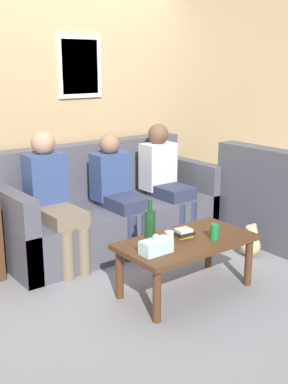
{
  "coord_description": "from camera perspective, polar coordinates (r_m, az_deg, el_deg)",
  "views": [
    {
      "loc": [
        -2.49,
        -3.26,
        1.75
      ],
      "look_at": [
        -0.06,
        -0.11,
        0.67
      ],
      "focal_mm": 45.0,
      "sensor_mm": 36.0,
      "label": 1
    }
  ],
  "objects": [
    {
      "name": "teddy_bear",
      "position": [
        4.59,
        12.47,
        -5.82
      ],
      "size": [
        0.2,
        0.2,
        0.31
      ],
      "color": "tan",
      "rests_on": "ground_plane"
    },
    {
      "name": "couch_main",
      "position": [
        4.77,
        -4.43,
        -2.25
      ],
      "size": [
        2.19,
        0.93,
        0.97
      ],
      "color": "#4C4C56",
      "rests_on": "ground_plane"
    },
    {
      "name": "wine_bottle",
      "position": [
        3.71,
        0.72,
        -3.66
      ],
      "size": [
        0.08,
        0.08,
        0.3
      ],
      "color": "#19421E",
      "rests_on": "coffee_table"
    },
    {
      "name": "coffee_table",
      "position": [
        3.74,
        5.05,
        -6.48
      ],
      "size": [
        1.07,
        0.57,
        0.43
      ],
      "color": "#4C2D19",
      "rests_on": "ground_plane"
    },
    {
      "name": "ground_plane",
      "position": [
        4.45,
        -0.32,
        -7.93
      ],
      "size": [
        16.0,
        16.0,
        0.0
      ],
      "primitive_type": "plane",
      "color": "gray"
    },
    {
      "name": "book_stack",
      "position": [
        3.75,
        4.71,
        -4.85
      ],
      "size": [
        0.16,
        0.13,
        0.07
      ],
      "color": "gold",
      "rests_on": "coffee_table"
    },
    {
      "name": "soda_can",
      "position": [
        3.72,
        8.36,
        -4.68
      ],
      "size": [
        0.07,
        0.07,
        0.12
      ],
      "color": "#197A38",
      "rests_on": "coffee_table"
    },
    {
      "name": "wall_back",
      "position": [
        4.98,
        -7.72,
        9.91
      ],
      "size": [
        9.0,
        0.08,
        2.6
      ],
      "color": "tan",
      "rests_on": "ground_plane"
    },
    {
      "name": "person_right",
      "position": [
        4.91,
        2.51,
        1.87
      ],
      "size": [
        0.34,
        0.6,
        1.14
      ],
      "color": "#2D334C",
      "rests_on": "ground_plane"
    },
    {
      "name": "person_left",
      "position": [
        4.23,
        -10.77,
        -0.41
      ],
      "size": [
        0.34,
        0.66,
        1.18
      ],
      "color": "#756651",
      "rests_on": "ground_plane"
    },
    {
      "name": "tissue_box",
      "position": [
        3.42,
        1.43,
        -6.44
      ],
      "size": [
        0.23,
        0.12,
        0.15
      ],
      "color": "silver",
      "rests_on": "coffee_table"
    },
    {
      "name": "drinking_glass",
      "position": [
        3.63,
        3.01,
        -5.33
      ],
      "size": [
        0.07,
        0.07,
        0.09
      ],
      "color": "silver",
      "rests_on": "coffee_table"
    },
    {
      "name": "person_middle",
      "position": [
        4.54,
        -3.15,
        0.4
      ],
      "size": [
        0.34,
        0.61,
        1.1
      ],
      "color": "#2D334C",
      "rests_on": "ground_plane"
    }
  ]
}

